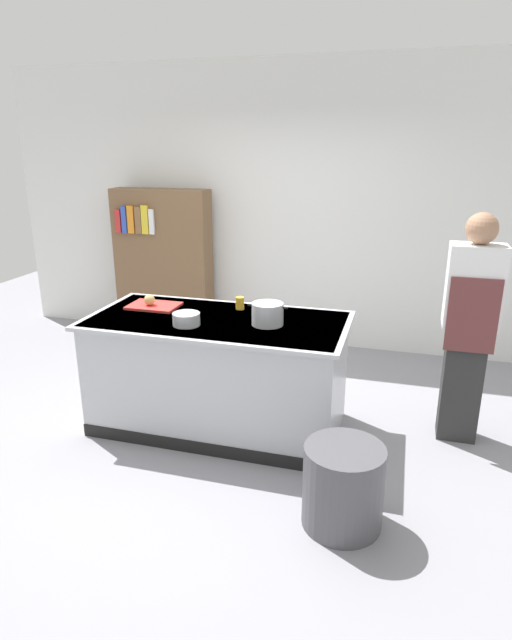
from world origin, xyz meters
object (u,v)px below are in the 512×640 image
Objects in this scene: mixing_bowl at (186,319)px; juice_cup at (240,303)px; trash_bin at (343,486)px; person_chef at (469,325)px; stock_pot at (267,314)px; onion at (149,300)px; bookshelf at (164,265)px.

mixing_bowl is 2.01× the size of juice_cup.
mixing_bowl is 1.61m from trash_bin.
stock_pot is at bearing 111.38° from person_chef.
person_chef reaches higher than onion.
stock_pot reaches higher than juice_cup.
mixing_bowl is 0.55m from juice_cup.
person_chef reaches higher than mixing_bowl.
stock_pot reaches higher than onion.
mixing_bowl is 2.06m from person_chef.
bookshelf is (-2.40, 2.71, 0.60)m from trash_bin.
bookshelf reaches higher than stock_pot.
stock_pot is 0.18× the size of bookshelf.
trash_bin is 0.30× the size of bookshelf.
trash_bin is 0.30× the size of person_chef.
onion reaches higher than mixing_bowl.
stock_pot is at bearing -46.97° from bookshelf.
trash_bin is (1.01, -1.20, -0.70)m from juice_cup.
juice_cup is (0.72, 0.16, -0.01)m from onion.
bookshelf is at bearing 119.61° from mixing_bowl.
onion is at bearing -67.99° from bookshelf.
stock_pot is at bearing 17.01° from mixing_bowl.
person_chef is at bearing 4.80° from onion.
person_chef is (0.72, 1.24, 0.66)m from trash_bin.
stock_pot reaches higher than trash_bin.
onion is at bearing -167.36° from juice_cup.
juice_cup is 0.06× the size of bookshelf.
mixing_bowl is 2.30m from bookshelf.
mixing_bowl is at bearing 112.22° from person_chef.
mixing_bowl is (0.46, -0.32, -0.02)m from onion.
mixing_bowl reaches higher than trash_bin.
mixing_bowl is at bearing -162.99° from stock_pot.
onion reaches higher than juice_cup.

